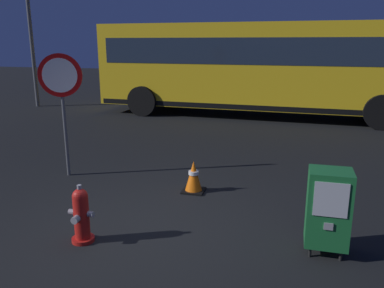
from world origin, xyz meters
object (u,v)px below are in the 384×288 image
(fire_hydrant, at_px, (81,215))
(traffic_cone, at_px, (194,177))
(stop_sign, at_px, (62,90))
(newspaper_box_primary, at_px, (328,208))
(bus_near, at_px, (259,64))

(fire_hydrant, height_order, traffic_cone, fire_hydrant)
(traffic_cone, bearing_deg, stop_sign, 175.33)
(newspaper_box_primary, xyz_separation_m, stop_sign, (-4.46, 1.71, 1.03))
(fire_hydrant, xyz_separation_m, bus_near, (1.24, 9.37, 1.36))
(stop_sign, bearing_deg, bus_near, 68.78)
(fire_hydrant, bearing_deg, newspaper_box_primary, 9.38)
(stop_sign, height_order, bus_near, bus_near)
(fire_hydrant, height_order, stop_sign, stop_sign)
(stop_sign, relative_size, traffic_cone, 4.21)
(newspaper_box_primary, height_order, bus_near, bus_near)
(fire_hydrant, xyz_separation_m, newspaper_box_primary, (2.90, 0.48, 0.22))
(traffic_cone, xyz_separation_m, bus_near, (0.32, 7.39, 1.45))
(fire_hydrant, relative_size, traffic_cone, 1.41)
(newspaper_box_primary, height_order, stop_sign, stop_sign)
(stop_sign, relative_size, bus_near, 0.21)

